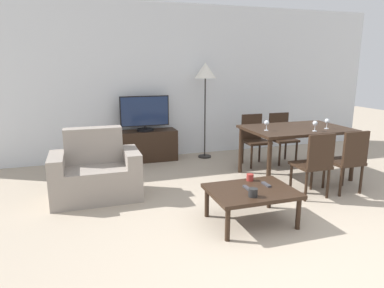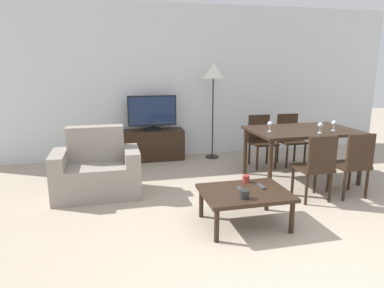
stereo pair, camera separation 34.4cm
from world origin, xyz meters
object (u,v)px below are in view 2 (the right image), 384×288
object	(u,v)px
dining_chair_near_right	(353,162)
dining_chair_far_left	(261,138)
wine_glass_center	(320,126)
tv	(152,113)
remote_secondary	(261,186)
wine_glass_left	(270,124)
floor_lamp	(213,74)
remote_primary	(241,190)
coffee_table	(245,195)
armchair	(97,171)
wine_glass_right	(334,124)
dining_table	(302,134)
tv_stand	(153,145)
cup_colored_far	(246,179)
dining_chair_near	(316,165)
cup_white_near	(244,194)
dining_chair_far	(290,137)

from	to	relation	value
dining_chair_near_right	dining_chair_far_left	bearing A→B (deg)	108.19
wine_glass_center	tv	bearing A→B (deg)	137.21
tv	remote_secondary	xyz separation A→B (m)	(0.83, -2.70, -0.45)
tv	dining_chair_near_right	distance (m)	3.26
wine_glass_left	floor_lamp	bearing A→B (deg)	103.07
wine_glass_left	dining_chair_far_left	bearing A→B (deg)	71.95
remote_primary	dining_chair_far_left	bearing A→B (deg)	60.33
remote_primary	coffee_table	bearing A→B (deg)	-30.19
armchair	tv	xyz separation A→B (m)	(0.91, 1.51, 0.53)
wine_glass_center	wine_glass_right	xyz separation A→B (m)	(0.29, 0.11, 0.00)
dining_table	remote_primary	bearing A→B (deg)	-139.60
tv	floor_lamp	xyz separation A→B (m)	(1.07, -0.10, 0.65)
dining_chair_far_left	floor_lamp	size ratio (longest dim) A/B	0.50
wine_glass_right	tv_stand	bearing A→B (deg)	142.56
dining_chair_far_left	cup_colored_far	world-z (taller)	dining_chair_far_left
tv_stand	dining_chair_far_left	distance (m)	1.88
tv	dining_chair_near	xyz separation A→B (m)	(1.70, -2.36, -0.37)
tv	cup_white_near	size ratio (longest dim) A/B	9.17
cup_colored_far	dining_chair_near_right	bearing A→B (deg)	5.53
floor_lamp	remote_primary	distance (m)	2.91
dining_chair_near_right	wine_glass_right	xyz separation A→B (m)	(0.10, 0.58, 0.39)
dining_chair_far	tv_stand	bearing A→B (deg)	160.81
wine_glass_right	remote_secondary	bearing A→B (deg)	-148.24
remote_secondary	floor_lamp	bearing A→B (deg)	84.80
dining_chair_near_right	floor_lamp	world-z (taller)	floor_lamp
remote_secondary	dining_table	bearing A→B (deg)	45.03
dining_chair_near	dining_chair_far	xyz separation A→B (m)	(0.52, 1.59, 0.00)
wine_glass_left	wine_glass_center	distance (m)	0.66
tv_stand	wine_glass_left	xyz separation A→B (m)	(1.42, -1.64, 0.59)
wine_glass_center	cup_white_near	bearing A→B (deg)	-144.63
remote_primary	wine_glass_left	distance (m)	1.47
floor_lamp	cup_colored_far	world-z (taller)	floor_lamp
remote_primary	wine_glass_center	xyz separation A→B (m)	(1.45, 0.86, 0.47)
dining_table	cup_white_near	distance (m)	2.01
tv_stand	dining_chair_far_left	xyz separation A→B (m)	(1.70, -0.77, 0.20)
armchair	floor_lamp	size ratio (longest dim) A/B	0.64
armchair	dining_chair_far_left	world-z (taller)	armchair
armchair	remote_primary	bearing A→B (deg)	-39.56
cup_colored_far	dining_chair_near	bearing A→B (deg)	8.46
dining_chair_far	dining_chair_far_left	bearing A→B (deg)	180.00
dining_chair_near	tv	bearing A→B (deg)	125.85
dining_table	dining_chair_far	world-z (taller)	dining_chair_far
tv	wine_glass_center	distance (m)	2.77
dining_chair_far_left	remote_secondary	xyz separation A→B (m)	(-0.87, -1.93, -0.08)
dining_chair_far	dining_chair_near	bearing A→B (deg)	-108.19
dining_chair_near_right	wine_glass_left	world-z (taller)	wine_glass_left
armchair	remote_primary	xyz separation A→B (m)	(1.49, -1.23, 0.07)
armchair	cup_colored_far	size ratio (longest dim) A/B	13.70
cup_white_near	wine_glass_right	distance (m)	2.18
tv_stand	coffee_table	size ratio (longest dim) A/B	1.20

